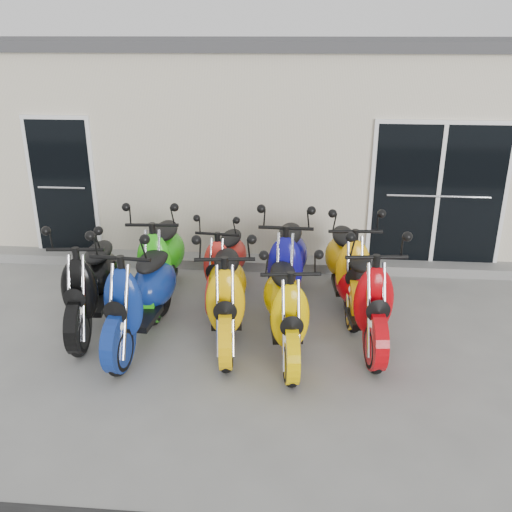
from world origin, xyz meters
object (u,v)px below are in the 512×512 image
object	(u,v)px
scooter_front_orange_b	(286,295)
scooter_back_red	(225,253)
scooter_back_green	(161,247)
scooter_back_yellow	(348,253)
scooter_back_blue	(288,251)
scooter_front_blue	(140,281)
scooter_front_orange_a	(226,281)
scooter_front_black	(91,271)
scooter_front_red	(364,280)

from	to	relation	value
scooter_front_orange_b	scooter_back_red	world-z (taller)	scooter_front_orange_b
scooter_back_green	scooter_back_yellow	distance (m)	2.51
scooter_back_blue	scooter_back_yellow	size ratio (longest dim) A/B	1.03
scooter_front_blue	scooter_back_green	world-z (taller)	scooter_front_blue
scooter_back_blue	scooter_back_yellow	xyz separation A→B (m)	(0.79, 0.03, -0.02)
scooter_front_orange_a	scooter_front_orange_b	xyz separation A→B (m)	(0.71, -0.24, -0.03)
scooter_front_blue	scooter_back_yellow	xyz separation A→B (m)	(2.48, 1.16, -0.02)
scooter_front_black	scooter_back_blue	distance (m)	2.53
scooter_front_blue	scooter_front_orange_b	distance (m)	1.71
scooter_front_blue	scooter_front_orange_a	distance (m)	1.01
scooter_back_green	scooter_back_red	distance (m)	0.87
scooter_back_red	scooter_back_yellow	size ratio (longest dim) A/B	0.88
scooter_front_red	scooter_back_yellow	world-z (taller)	scooter_front_red
scooter_front_black	scooter_front_red	size ratio (longest dim) A/B	0.97
scooter_front_black	scooter_front_orange_b	distance (m)	2.45
scooter_front_red	scooter_back_blue	world-z (taller)	scooter_back_blue
scooter_front_orange_b	scooter_back_blue	xyz separation A→B (m)	(-0.02, 1.23, 0.06)
scooter_front_orange_a	scooter_back_blue	world-z (taller)	scooter_back_blue
scooter_back_red	scooter_back_blue	world-z (taller)	scooter_back_blue
scooter_front_blue	scooter_back_blue	world-z (taller)	scooter_back_blue
scooter_back_green	scooter_back_blue	bearing A→B (deg)	-4.65
scooter_front_orange_a	scooter_front_orange_b	world-z (taller)	scooter_front_orange_a
scooter_front_blue	scooter_front_orange_b	bearing A→B (deg)	1.47
scooter_back_blue	scooter_back_yellow	distance (m)	0.79
scooter_front_blue	scooter_front_orange_b	size ratio (longest dim) A/B	1.08
scooter_back_red	scooter_front_blue	bearing A→B (deg)	-117.75
scooter_front_orange_b	scooter_front_orange_a	bearing A→B (deg)	154.15
scooter_back_red	scooter_front_black	bearing A→B (deg)	-142.61
scooter_back_yellow	scooter_front_orange_b	bearing A→B (deg)	-125.44
scooter_back_green	scooter_back_red	size ratio (longest dim) A/B	1.16
scooter_front_orange_b	scooter_back_red	size ratio (longest dim) A/B	1.09
scooter_front_black	scooter_front_orange_a	xyz separation A→B (m)	(1.70, -0.17, 0.01)
scooter_front_blue	scooter_front_red	bearing A→B (deg)	11.01
scooter_front_orange_a	scooter_front_red	size ratio (longest dim) A/B	0.98
scooter_front_orange_b	scooter_back_yellow	size ratio (longest dim) A/B	0.95
scooter_back_red	scooter_front_orange_b	bearing A→B (deg)	-52.63
scooter_back_red	scooter_back_yellow	distance (m)	1.67
scooter_front_black	scooter_back_blue	size ratio (longest dim) A/B	0.96
scooter_front_orange_b	scooter_front_red	world-z (taller)	scooter_front_red
scooter_front_black	scooter_back_yellow	size ratio (longest dim) A/B	0.99
scooter_front_orange_a	scooter_back_blue	size ratio (longest dim) A/B	0.97
scooter_back_blue	scooter_back_green	bearing A→B (deg)	-178.55
scooter_back_blue	scooter_front_orange_a	bearing A→B (deg)	-122.82
scooter_front_red	scooter_back_red	distance (m)	2.06
scooter_front_black	scooter_front_orange_b	size ratio (longest dim) A/B	1.03
scooter_front_blue	scooter_front_red	world-z (taller)	scooter_front_blue
scooter_back_red	scooter_back_blue	size ratio (longest dim) A/B	0.85
scooter_front_blue	scooter_front_orange_a	world-z (taller)	scooter_front_blue
scooter_front_black	scooter_front_orange_b	bearing A→B (deg)	-14.88
scooter_front_orange_b	scooter_back_green	xyz separation A→B (m)	(-1.74, 1.25, 0.05)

